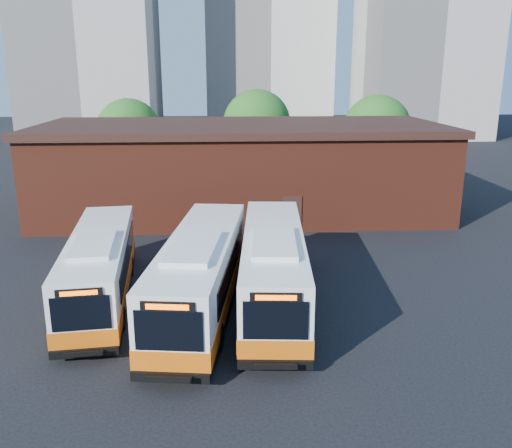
{
  "coord_description": "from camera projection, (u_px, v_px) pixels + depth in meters",
  "views": [
    {
      "loc": [
        -1.31,
        -19.12,
        9.98
      ],
      "look_at": [
        0.24,
        6.58,
        2.71
      ],
      "focal_mm": 38.0,
      "sensor_mm": 36.0,
      "label": 1
    }
  ],
  "objects": [
    {
      "name": "transit_worker",
      "position": [
        305.0,
        344.0,
        18.75
      ],
      "size": [
        0.48,
        0.68,
        1.75
      ],
      "primitive_type": "imported",
      "rotation": [
        0.0,
        0.0,
        1.47
      ],
      "color": "black",
      "rests_on": "ground"
    },
    {
      "name": "bus_midwest",
      "position": [
        201.0,
        276.0,
        23.07
      ],
      "size": [
        4.18,
        12.91,
        3.47
      ],
      "rotation": [
        0.0,
        0.0,
        -0.13
      ],
      "color": "white",
      "rests_on": "ground"
    },
    {
      "name": "bus_west",
      "position": [
        100.0,
        270.0,
        24.16
      ],
      "size": [
        3.56,
        11.84,
        3.18
      ],
      "rotation": [
        0.0,
        0.0,
        0.1
      ],
      "color": "white",
      "rests_on": "ground"
    },
    {
      "name": "depot_building",
      "position": [
        242.0,
        167.0,
        39.48
      ],
      "size": [
        28.6,
        12.6,
        6.4
      ],
      "color": "#5F2516",
      "rests_on": "ground"
    },
    {
      "name": "bus_mideast",
      "position": [
        273.0,
        270.0,
        23.78
      ],
      "size": [
        3.56,
        12.73,
        3.43
      ],
      "rotation": [
        0.0,
        0.0,
        -0.08
      ],
      "color": "white",
      "rests_on": "ground"
    },
    {
      "name": "tree_west",
      "position": [
        129.0,
        131.0,
        50.06
      ],
      "size": [
        6.0,
        6.0,
        7.65
      ],
      "color": "#382314",
      "rests_on": "ground"
    },
    {
      "name": "tree_east",
      "position": [
        377.0,
        129.0,
        50.38
      ],
      "size": [
        6.24,
        6.24,
        7.96
      ],
      "color": "#382314",
      "rests_on": "ground"
    },
    {
      "name": "ground",
      "position": [
        260.0,
        336.0,
        21.16
      ],
      "size": [
        220.0,
        220.0,
        0.0
      ],
      "primitive_type": "plane",
      "color": "black"
    },
    {
      "name": "tree_mid",
      "position": [
        257.0,
        124.0,
        52.56
      ],
      "size": [
        6.56,
        6.56,
        8.36
      ],
      "color": "#382314",
      "rests_on": "ground"
    }
  ]
}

